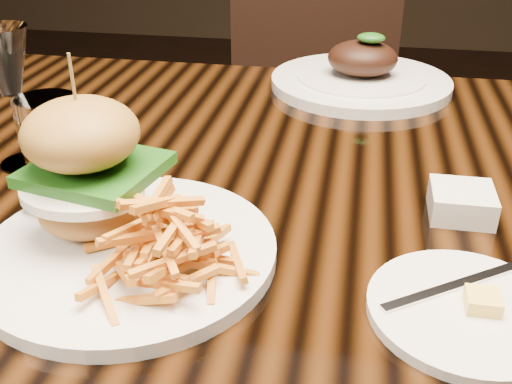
% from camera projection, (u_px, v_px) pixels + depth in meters
% --- Properties ---
extents(dining_table, '(1.60, 0.90, 0.75)m').
position_uv_depth(dining_table, '(294.00, 232.00, 0.77)').
color(dining_table, black).
rests_on(dining_table, ground).
extents(burger_plate, '(0.29, 0.29, 0.19)m').
position_uv_depth(burger_plate, '(122.00, 211.00, 0.56)').
color(burger_plate, silver).
rests_on(burger_plate, dining_table).
extents(side_saucer, '(0.17, 0.17, 0.02)m').
position_uv_depth(side_saucer, '(467.00, 310.00, 0.51)').
color(side_saucer, silver).
rests_on(side_saucer, dining_table).
extents(ramekin, '(0.07, 0.07, 0.03)m').
position_uv_depth(ramekin, '(461.00, 202.00, 0.65)').
color(ramekin, silver).
rests_on(ramekin, dining_table).
extents(wine_glass, '(0.06, 0.06, 0.18)m').
position_uv_depth(wine_glass, '(6.00, 67.00, 0.71)').
color(wine_glass, white).
rests_on(wine_glass, dining_table).
extents(water_tumbler, '(0.07, 0.07, 0.10)m').
position_uv_depth(water_tumbler, '(51.00, 135.00, 0.73)').
color(water_tumbler, white).
rests_on(water_tumbler, dining_table).
extents(far_dish, '(0.31, 0.31, 0.10)m').
position_uv_depth(far_dish, '(361.00, 77.00, 1.02)').
color(far_dish, silver).
rests_on(far_dish, dining_table).
extents(chair_far, '(0.53, 0.53, 0.95)m').
position_uv_depth(chair_far, '(315.00, 97.00, 1.61)').
color(chair_far, black).
rests_on(chair_far, ground).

